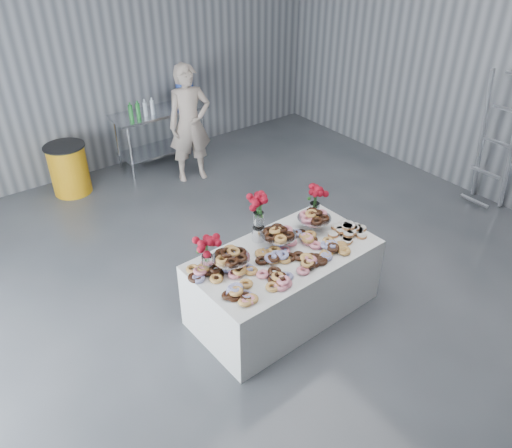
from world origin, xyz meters
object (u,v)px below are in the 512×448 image
(water_jug, at_px, (185,89))
(person, at_px, (190,124))
(display_table, at_px, (284,282))
(trash_barrel, at_px, (69,169))
(stepladder, at_px, (497,142))
(prep_table, at_px, (160,127))

(water_jug, bearing_deg, person, -116.32)
(display_table, relative_size, water_jug, 3.43)
(trash_barrel, distance_m, stepladder, 6.02)
(display_table, xyz_separation_m, person, (0.81, 3.20, 0.51))
(display_table, bearing_deg, trash_barrel, 102.75)
(stepladder, bearing_deg, display_table, 179.78)
(water_jug, bearing_deg, prep_table, 180.00)
(water_jug, bearing_deg, trash_barrel, -177.79)
(trash_barrel, xyz_separation_m, stepladder, (4.55, -3.90, 0.60))
(water_jug, relative_size, stepladder, 0.28)
(person, bearing_deg, stepladder, -33.63)
(prep_table, bearing_deg, display_table, -99.84)
(display_table, height_order, stepladder, stepladder)
(person, distance_m, stepladder, 4.30)
(prep_table, relative_size, stepladder, 0.77)
(water_jug, height_order, trash_barrel, water_jug)
(display_table, distance_m, stepladder, 3.72)
(display_table, relative_size, person, 1.07)
(prep_table, distance_m, person, 0.82)
(display_table, xyz_separation_m, stepladder, (3.67, -0.01, 0.60))
(stepladder, bearing_deg, person, 131.64)
(person, bearing_deg, water_jug, 78.41)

